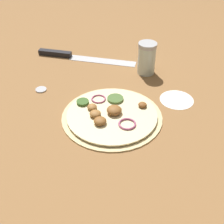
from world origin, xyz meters
The scene contains 6 objects.
ground_plane centered at (0.00, 0.00, 0.00)m, with size 3.00×3.00×0.00m, color olive.
pizza centered at (0.00, 0.00, 0.01)m, with size 0.26×0.26×0.03m.
knife centered at (-0.36, 0.04, 0.01)m, with size 0.25×0.27×0.02m.
spice_jar centered at (-0.14, 0.21, 0.05)m, with size 0.06×0.06×0.10m.
loose_cap centered at (-0.21, -0.12, 0.00)m, with size 0.03×0.03×0.01m.
flour_patch centered at (0.02, 0.20, 0.00)m, with size 0.09×0.09×0.00m.
Camera 1 is at (0.55, -0.32, 0.51)m, focal length 50.00 mm.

